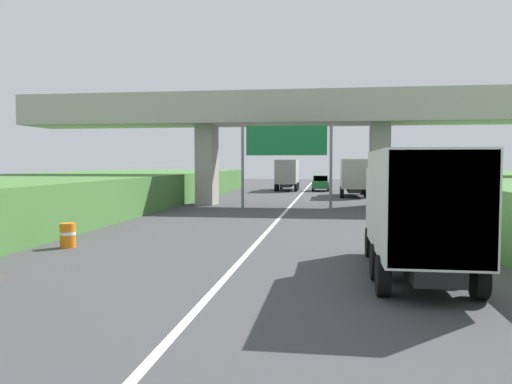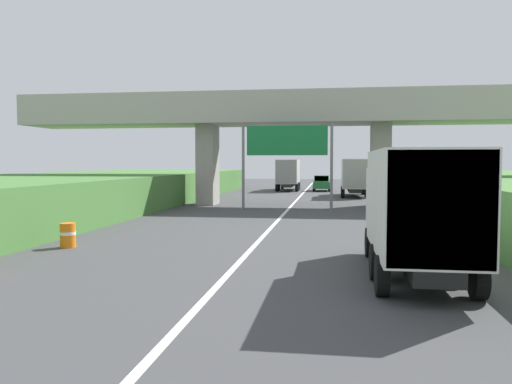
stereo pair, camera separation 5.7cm
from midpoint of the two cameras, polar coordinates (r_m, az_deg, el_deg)
The scene contains 8 objects.
lane_centre_stripe at distance 29.49m, azimuth 2.88°, elevation -2.77°, with size 0.20×103.69×0.01m, color white.
overpass_bridge at distance 37.38m, azimuth 4.09°, elevation 7.92°, with size 40.00×4.80×8.09m.
overhead_highway_sign at distance 33.01m, azimuth 3.51°, elevation 5.08°, with size 5.88×0.18×5.59m.
truck_white at distance 14.62m, azimuth 17.38°, elevation -1.51°, with size 2.44×7.30×3.44m.
truck_red at distance 57.47m, azimuth 3.69°, elevation 2.11°, with size 2.44×7.30×3.44m.
truck_black at distance 47.99m, azimuth 10.93°, elevation 1.82°, with size 2.44×7.30×3.44m.
car_green at distance 56.72m, azimuth 7.35°, elevation 0.98°, with size 1.86×4.10×1.72m.
construction_barrel_3 at distance 20.08m, azimuth -20.16°, elevation -4.52°, with size 0.57×0.57×0.90m.
Camera 2 is at (2.83, 2.66, 3.12)m, focal length 35.89 mm.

